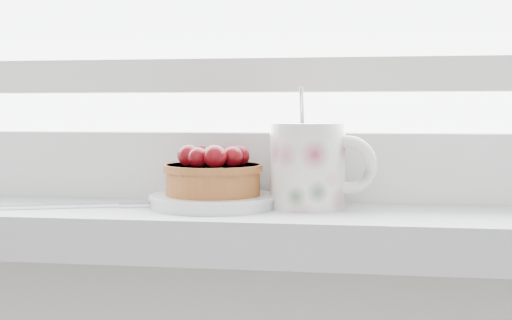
% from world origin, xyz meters
% --- Properties ---
extents(saucer, '(0.12, 0.12, 0.01)m').
position_xyz_m(saucer, '(-0.03, 1.89, 0.95)').
color(saucer, silver).
rests_on(saucer, windowsill).
extents(raspberry_tart, '(0.10, 0.10, 0.05)m').
position_xyz_m(raspberry_tart, '(-0.03, 1.89, 0.97)').
color(raspberry_tart, brown).
rests_on(raspberry_tart, saucer).
extents(floral_mug, '(0.11, 0.08, 0.12)m').
position_xyz_m(floral_mug, '(0.06, 1.90, 0.98)').
color(floral_mug, white).
rests_on(floral_mug, windowsill).
extents(fork, '(0.19, 0.08, 0.00)m').
position_xyz_m(fork, '(-0.15, 1.87, 0.94)').
color(fork, silver).
rests_on(fork, windowsill).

